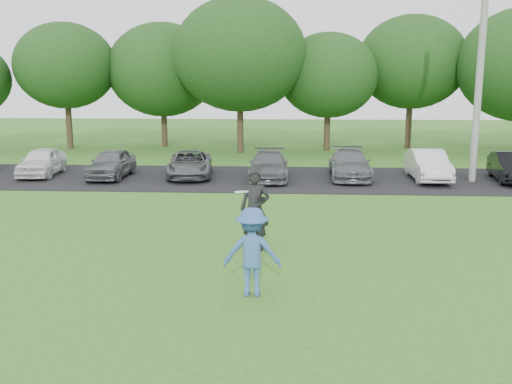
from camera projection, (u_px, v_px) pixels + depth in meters
ground at (245, 290)px, 11.39m from camera, size 100.00×100.00×0.00m
parking_lot at (270, 178)px, 24.12m from camera, size 32.00×6.50×0.03m
utility_pole at (481, 56)px, 22.40m from camera, size 0.28×0.28×10.09m
frisbee_player at (252, 252)px, 10.96m from camera, size 1.13×0.65×2.07m
camera_bystander at (255, 209)px, 13.91m from camera, size 0.80×0.59×2.01m
parked_cars at (278, 165)px, 23.94m from camera, size 28.87×4.47×1.25m
tree_row at (303, 66)px, 32.63m from camera, size 42.39×9.85×8.64m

